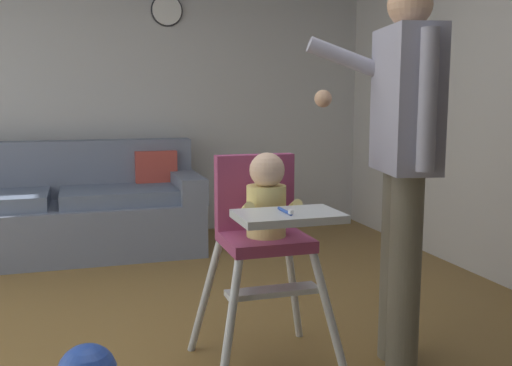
{
  "coord_description": "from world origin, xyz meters",
  "views": [
    {
      "loc": [
        -0.37,
        -2.43,
        1.2
      ],
      "look_at": [
        0.41,
        0.09,
        0.81
      ],
      "focal_mm": 40.45,
      "sensor_mm": 36.0,
      "label": 1
    }
  ],
  "objects_px": {
    "couch": "(57,212)",
    "adult_standing": "(403,155)",
    "wall_clock": "(167,10)",
    "high_chair": "(265,219)"
  },
  "relations": [
    {
      "from": "couch",
      "to": "high_chair",
      "type": "xyz_separation_m",
      "value": [
        0.94,
        -2.32,
        0.35
      ]
    },
    {
      "from": "couch",
      "to": "high_chair",
      "type": "distance_m",
      "value": 2.53
    },
    {
      "from": "high_chair",
      "to": "wall_clock",
      "type": "xyz_separation_m",
      "value": [
        0.02,
        2.79,
        1.27
      ]
    },
    {
      "from": "couch",
      "to": "high_chair",
      "type": "relative_size",
      "value": 2.26
    },
    {
      "from": "wall_clock",
      "to": "couch",
      "type": "bearing_deg",
      "value": -153.53
    },
    {
      "from": "couch",
      "to": "adult_standing",
      "type": "xyz_separation_m",
      "value": [
        1.53,
        -2.45,
        0.63
      ]
    },
    {
      "from": "couch",
      "to": "adult_standing",
      "type": "height_order",
      "value": "adult_standing"
    },
    {
      "from": "couch",
      "to": "adult_standing",
      "type": "distance_m",
      "value": 2.95
    },
    {
      "from": "adult_standing",
      "to": "wall_clock",
      "type": "xyz_separation_m",
      "value": [
        -0.57,
        2.92,
        1.0
      ]
    },
    {
      "from": "couch",
      "to": "wall_clock",
      "type": "xyz_separation_m",
      "value": [
        0.96,
        0.48,
        1.62
      ]
    }
  ]
}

